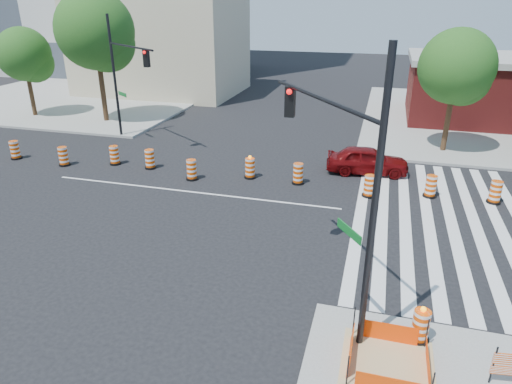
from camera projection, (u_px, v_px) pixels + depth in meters
ground at (191, 192)px, 21.29m from camera, size 120.00×120.00×0.00m
sidewalk_nw at (86, 96)px, 41.65m from camera, size 22.00×22.00×0.15m
crosswalk_east at (439, 220)px, 18.57m from camera, size 6.75×13.50×0.01m
lane_centerline at (191, 192)px, 21.29m from camera, size 14.00×0.12×0.01m
excavation_pit at (387, 364)px, 11.01m from camera, size 2.20×2.20×0.90m
beige_midrise at (161, 37)px, 41.76m from camera, size 14.00×10.00×10.00m
red_coupe at (367, 160)px, 23.30m from camera, size 4.27×2.12×1.40m
signal_pole_se at (341, 162)px, 11.37m from camera, size 3.40×4.66×7.46m
signal_pole_nw at (124, 68)px, 26.82m from camera, size 4.59×3.33×7.33m
pit_drum at (420, 327)px, 11.69m from camera, size 0.54×0.54×1.07m
barricade at (512, 365)px, 10.31m from camera, size 0.87×0.16×1.03m
tree_north_a at (25, 57)px, 32.90m from camera, size 3.82×3.82×6.49m
tree_north_b at (96, 35)px, 30.80m from camera, size 5.26×5.26×8.95m
tree_north_c at (457, 71)px, 24.91m from camera, size 4.09×4.09×6.95m
median_drum_0 at (15, 151)px, 25.46m from camera, size 0.60×0.60×1.02m
median_drum_1 at (64, 157)px, 24.45m from camera, size 0.60×0.60×1.02m
median_drum_2 at (115, 156)px, 24.62m from camera, size 0.60×0.60×1.02m
median_drum_3 at (150, 160)px, 24.03m from camera, size 0.60×0.60×1.02m
median_drum_4 at (192, 170)px, 22.55m from camera, size 0.60×0.60×1.02m
median_drum_5 at (250, 169)px, 22.76m from camera, size 0.60×0.60×1.18m
median_drum_6 at (298, 174)px, 22.06m from camera, size 0.60×0.60×1.02m
median_drum_7 at (369, 187)px, 20.62m from camera, size 0.60×0.60×1.02m
median_drum_8 at (431, 187)px, 20.58m from camera, size 0.60×0.60×1.02m
median_drum_9 at (495, 193)px, 19.96m from camera, size 0.60×0.60×1.02m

